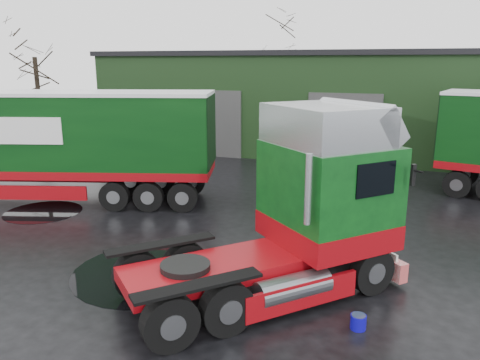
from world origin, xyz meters
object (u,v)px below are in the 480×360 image
object	(u,v)px
warehouse	(356,100)
tree_back_b	(472,86)
hero_tractor	(256,205)
tree_left	(37,85)
tree_back_a	(279,72)
trailer_left	(35,147)
wash_bucket	(358,322)

from	to	relation	value
warehouse	tree_back_b	distance (m)	12.82
hero_tractor	tree_left	world-z (taller)	tree_left
tree_back_b	tree_back_a	bearing A→B (deg)	180.00
tree_left	warehouse	bearing A→B (deg)	22.83
trailer_left	tree_back_a	size ratio (longest dim) A/B	1.55
tree_back_a	hero_tractor	bearing A→B (deg)	-75.99
trailer_left	tree_left	world-z (taller)	tree_left
warehouse	tree_left	world-z (taller)	tree_left
hero_tractor	wash_bucket	world-z (taller)	hero_tractor
warehouse	wash_bucket	bearing A→B (deg)	-83.57
tree_left	tree_back_b	size ratio (longest dim) A/B	1.13
wash_bucket	tree_back_b	world-z (taller)	tree_back_b
wash_bucket	tree_left	size ratio (longest dim) A/B	0.04
hero_tractor	tree_left	size ratio (longest dim) A/B	0.89
trailer_left	wash_bucket	xyz separation A→B (m)	(13.58, -5.54, -2.12)
wash_bucket	tree_back_b	distance (m)	33.39
warehouse	tree_back_a	xyz separation A→B (m)	(-8.00, 10.00, 1.59)
hero_tractor	tree_back_b	size ratio (longest dim) A/B	1.01
tree_left	tree_back_b	xyz separation A→B (m)	(27.00, 18.00, -0.50)
tree_back_a	wash_bucket	bearing A→B (deg)	-72.12
trailer_left	wash_bucket	size ratio (longest dim) A/B	42.67
tree_back_b	wash_bucket	bearing A→B (deg)	-99.43
trailer_left	tree_left	distance (m)	12.35
hero_tractor	trailer_left	world-z (taller)	hero_tractor
wash_bucket	trailer_left	bearing A→B (deg)	157.80
trailer_left	warehouse	bearing A→B (deg)	-49.37
tree_left	tree_back_a	size ratio (longest dim) A/B	0.89
warehouse	hero_tractor	world-z (taller)	warehouse
warehouse	tree_back_b	world-z (taller)	tree_back_b
tree_back_a	tree_back_b	distance (m)	16.03
warehouse	tree_back_b	bearing A→B (deg)	51.34
warehouse	trailer_left	size ratio (longest dim) A/B	2.21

